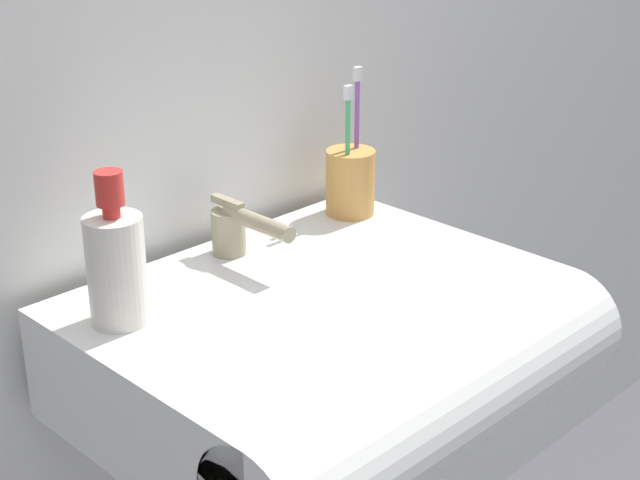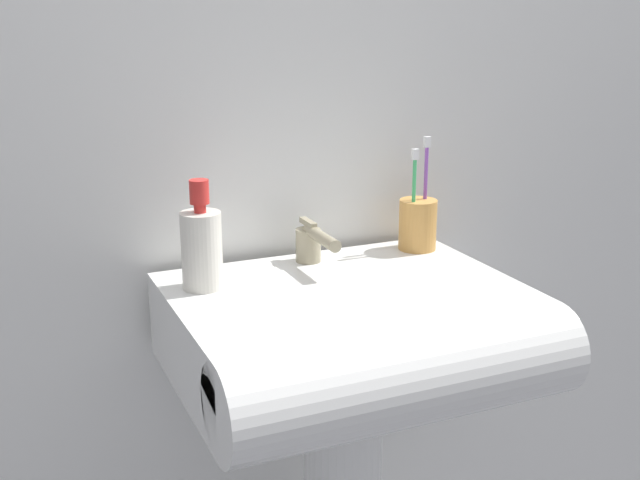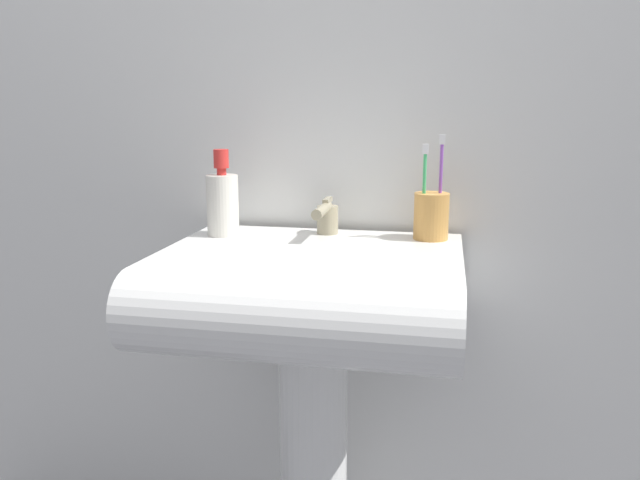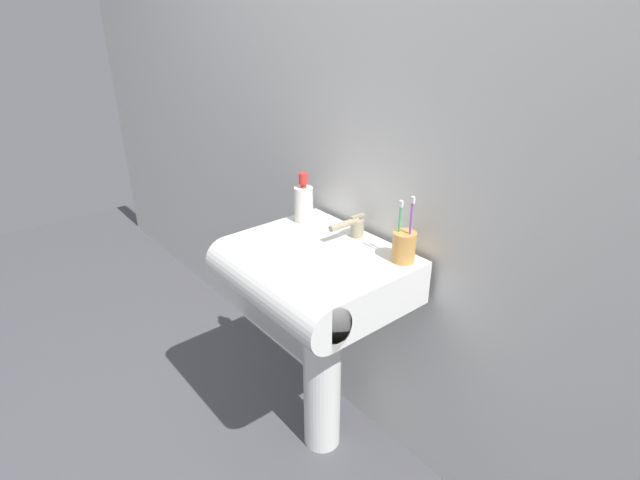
# 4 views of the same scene
# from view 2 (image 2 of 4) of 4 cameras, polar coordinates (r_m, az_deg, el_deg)

# --- Properties ---
(wall_back) EXTENTS (5.00, 0.05, 2.40)m
(wall_back) POSITION_cam_2_polar(r_m,az_deg,el_deg) (1.50, -2.35, 12.20)
(wall_back) COLOR silver
(wall_back) RESTS_ON ground
(sink_basin) EXTENTS (0.57, 0.48, 0.15)m
(sink_basin) POSITION_cam_2_polar(r_m,az_deg,el_deg) (1.33, 2.72, -7.10)
(sink_basin) COLOR white
(sink_basin) RESTS_ON sink_pedestal
(faucet) EXTENTS (0.05, 0.15, 0.08)m
(faucet) POSITION_cam_2_polar(r_m,az_deg,el_deg) (1.45, -0.40, -0.14)
(faucet) COLOR tan
(faucet) RESTS_ON sink_basin
(toothbrush_cup) EXTENTS (0.07, 0.07, 0.22)m
(toothbrush_cup) POSITION_cam_2_polar(r_m,az_deg,el_deg) (1.55, 6.97, 1.19)
(toothbrush_cup) COLOR #D19347
(toothbrush_cup) RESTS_ON sink_basin
(soap_bottle) EXTENTS (0.07, 0.07, 0.18)m
(soap_bottle) POSITION_cam_2_polar(r_m,az_deg,el_deg) (1.33, -8.42, -0.46)
(soap_bottle) COLOR silver
(soap_bottle) RESTS_ON sink_basin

